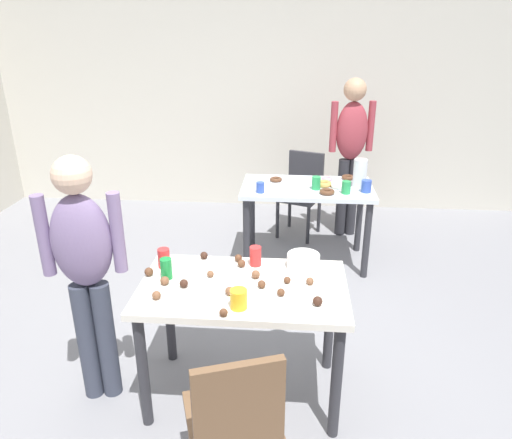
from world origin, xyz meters
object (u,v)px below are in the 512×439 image
Objects in this scene: dining_table_near at (243,302)px; soda_can at (166,269)px; dining_table_far at (307,198)px; chair_near_table at (234,419)px; chair_far_table at (302,189)px; person_adult_far at (351,144)px; mixing_bowl at (303,261)px; pitcher_far at (360,173)px; person_girl_near at (85,263)px.

soda_can is (-0.44, 0.04, 0.17)m from dining_table_near.
chair_near_table is (-0.35, -2.53, -0.14)m from dining_table_far.
chair_far_table is 0.53× the size of person_adult_far.
pitcher_far reaches higher than mixing_bowl.
dining_table_far is 0.52m from pitcher_far.
soda_can is at bearing -165.90° from mixing_bowl.
chair_near_table is 2.70m from pitcher_far.
soda_can is (-0.83, -1.77, 0.17)m from dining_table_far.
soda_can is (0.42, 0.11, -0.08)m from person_girl_near.
soda_can is at bearing -117.44° from person_adult_far.
person_girl_near is at bearing -123.34° from person_adult_far.
chair_far_table is (-0.03, 0.68, -0.14)m from dining_table_far.
soda_can reaches higher than dining_table_far.
mixing_bowl is at bearing -107.95° from pitcher_far.
pitcher_far is (0.02, -0.67, -0.11)m from person_adult_far.
person_adult_far is (0.79, 3.21, 0.49)m from chair_near_table.
pitcher_far reaches higher than dining_table_far.
dining_table_near is at bearing -114.92° from pitcher_far.
person_adult_far is 0.68m from pitcher_far.
dining_table_near and dining_table_far have the same top height.
dining_table_near is 5.95× the size of mixing_bowl.
chair_far_table is at bearing -179.76° from person_adult_far.
dining_table_near is 0.48m from soda_can.
dining_table_near is 2.03m from pitcher_far.
pitcher_far is (0.81, 2.54, 0.38)m from chair_near_table.
dining_table_far is 1.35× the size of chair_far_table.
mixing_bowl is at bearing -102.39° from person_adult_far.
mixing_bowl reaches higher than dining_table_far.
person_adult_far reaches higher than soda_can.
mixing_bowl is (-0.05, -1.57, 0.16)m from dining_table_far.
mixing_bowl is 0.80m from soda_can.
chair_near_table is (0.04, -0.72, -0.14)m from dining_table_near.
person_girl_near is at bearing 144.12° from chair_near_table.
person_girl_near is 2.55m from pitcher_far.
person_girl_near is 0.91× the size of person_adult_far.
person_adult_far is (1.69, 2.56, 0.10)m from person_girl_near.
soda_can is at bearing -115.18° from dining_table_far.
person_girl_near is (-1.21, -2.56, 0.39)m from chair_far_table.
chair_far_table is at bearing 81.87° from dining_table_near.
pitcher_far is (1.29, 1.78, 0.06)m from soda_can.
pitcher_far is at bearing -88.33° from person_adult_far.
person_adult_far reaches higher than person_girl_near.
mixing_bowl is (-0.50, -2.26, -0.20)m from person_adult_far.
person_girl_near reaches higher than chair_far_table.
person_adult_far is 13.36× the size of soda_can.
dining_table_far is 1.96m from soda_can.
dining_table_far is 1.58m from mixing_bowl.
mixing_bowl is at bearing 14.55° from person_girl_near.
person_adult_far reaches higher than dining_table_far.
person_girl_near reaches higher than mixing_bowl.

